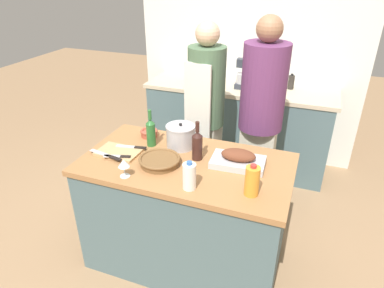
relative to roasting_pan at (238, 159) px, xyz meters
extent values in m
plane|color=#9E7A56|center=(-0.34, -0.08, -0.93)|extent=(12.00, 12.00, 0.00)
cube|color=#4C666B|center=(-0.34, -0.08, -0.51)|extent=(1.41, 0.77, 0.85)
cube|color=#A37042|center=(-0.34, -0.08, -0.06)|extent=(1.45, 0.80, 0.04)
cube|color=#4C666B|center=(-0.34, 1.50, -0.48)|extent=(1.95, 0.58, 0.89)
cube|color=beige|center=(-0.34, 1.50, -0.02)|extent=(2.01, 0.60, 0.04)
cube|color=silver|center=(-0.34, 1.85, 0.35)|extent=(2.51, 0.10, 2.55)
cube|color=#BCBCC1|center=(0.00, 0.00, -0.02)|extent=(0.37, 0.24, 0.04)
ellipsoid|color=brown|center=(0.00, 0.00, 0.03)|extent=(0.24, 0.14, 0.08)
cylinder|color=brown|center=(-0.50, -0.18, -0.02)|extent=(0.26, 0.26, 0.04)
torus|color=brown|center=(-0.50, -0.18, 0.00)|extent=(0.28, 0.28, 0.02)
cube|color=tan|center=(-0.84, -0.14, -0.04)|extent=(0.31, 0.21, 0.02)
cylinder|color=#B7B7BC|center=(-0.46, 0.11, 0.03)|extent=(0.21, 0.21, 0.16)
cylinder|color=#B7B7BC|center=(-0.46, 0.11, 0.12)|extent=(0.22, 0.22, 0.01)
sphere|color=black|center=(-0.46, 0.11, 0.14)|extent=(0.02, 0.02, 0.02)
cylinder|color=#A84C38|center=(-0.76, 0.18, -0.02)|extent=(0.13, 0.13, 0.05)
torus|color=#A84C38|center=(-0.76, 0.18, 0.00)|extent=(0.14, 0.14, 0.02)
cylinder|color=orange|center=(0.15, -0.30, 0.05)|extent=(0.09, 0.09, 0.18)
cylinder|color=red|center=(0.15, -0.30, 0.15)|extent=(0.04, 0.04, 0.02)
cylinder|color=white|center=(-0.21, -0.36, 0.04)|extent=(0.08, 0.08, 0.17)
cylinder|color=#3360B2|center=(-0.21, -0.36, 0.13)|extent=(0.03, 0.03, 0.02)
cylinder|color=#381E19|center=(-0.29, -0.02, 0.04)|extent=(0.07, 0.07, 0.18)
cone|color=#381E19|center=(-0.29, -0.02, 0.15)|extent=(0.07, 0.07, 0.03)
cylinder|color=#381E19|center=(-0.29, -0.02, 0.20)|extent=(0.03, 0.03, 0.07)
cylinder|color=#28662D|center=(-0.68, 0.05, 0.04)|extent=(0.07, 0.07, 0.18)
cone|color=#28662D|center=(-0.68, 0.05, 0.15)|extent=(0.07, 0.07, 0.03)
cylinder|color=#28662D|center=(-0.68, 0.05, 0.20)|extent=(0.03, 0.03, 0.07)
cylinder|color=silver|center=(-0.64, -0.39, -0.04)|extent=(0.07, 0.07, 0.00)
cylinder|color=silver|center=(-0.64, -0.39, -0.01)|extent=(0.01, 0.01, 0.07)
cone|color=silver|center=(-0.64, -0.39, 0.05)|extent=(0.07, 0.07, 0.05)
cube|color=#B7B7BC|center=(-0.95, -0.22, -0.02)|extent=(0.18, 0.06, 0.01)
cube|color=black|center=(-0.81, -0.24, -0.02)|extent=(0.11, 0.05, 0.01)
cube|color=#B7B7BC|center=(-0.83, -0.07, -0.02)|extent=(0.14, 0.06, 0.01)
cube|color=black|center=(-0.72, -0.05, -0.02)|extent=(0.09, 0.04, 0.01)
cube|color=#B7B7BC|center=(-0.84, -0.23, -0.02)|extent=(0.12, 0.06, 0.01)
cube|color=black|center=(-0.75, -0.20, -0.02)|extent=(0.08, 0.05, 0.01)
cube|color=#333842|center=(-0.30, 1.46, 0.03)|extent=(0.18, 0.14, 0.06)
cylinder|color=#B7B7BC|center=(-0.32, 1.46, 0.11)|extent=(0.13, 0.13, 0.10)
cube|color=#333842|center=(-0.23, 1.46, 0.14)|extent=(0.05, 0.08, 0.17)
cube|color=#333842|center=(-0.30, 1.46, 0.27)|extent=(0.17, 0.08, 0.09)
cylinder|color=maroon|center=(-0.70, 1.38, 0.09)|extent=(0.06, 0.06, 0.18)
cylinder|color=black|center=(-0.70, 1.38, 0.19)|extent=(0.02, 0.02, 0.02)
cylinder|color=#332D28|center=(0.17, 1.61, 0.07)|extent=(0.06, 0.06, 0.14)
cylinder|color=black|center=(0.17, 1.61, 0.15)|extent=(0.03, 0.03, 0.02)
cylinder|color=#234C28|center=(-0.94, 1.49, 0.08)|extent=(0.06, 0.06, 0.15)
cylinder|color=black|center=(-0.94, 1.49, 0.16)|extent=(0.02, 0.02, 0.02)
cube|color=beige|center=(-0.46, 0.71, -0.52)|extent=(0.29, 0.22, 0.82)
cylinder|color=#4C6B4C|center=(-0.46, 0.71, 0.23)|extent=(0.32, 0.32, 0.68)
sphere|color=#DBAD89|center=(-0.46, 0.71, 0.67)|extent=(0.20, 0.20, 0.20)
cube|color=silver|center=(-0.49, 0.56, 0.04)|extent=(0.25, 0.06, 0.87)
cube|color=beige|center=(0.02, 0.73, -0.50)|extent=(0.30, 0.21, 0.85)
cylinder|color=#663360|center=(0.02, 0.73, 0.28)|extent=(0.37, 0.37, 0.71)
sphere|color=#996B4C|center=(0.02, 0.73, 0.73)|extent=(0.21, 0.21, 0.21)
camera|label=1|loc=(0.40, -1.96, 1.17)|focal=32.00mm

